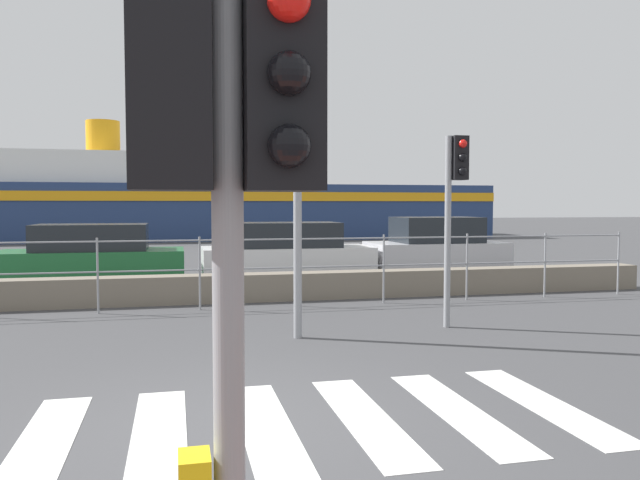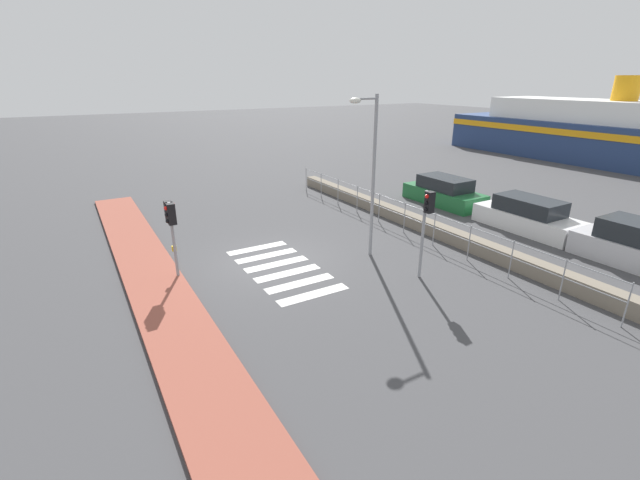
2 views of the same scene
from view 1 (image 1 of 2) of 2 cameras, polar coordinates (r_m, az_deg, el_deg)
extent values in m
plane|color=#424244|center=(5.64, -8.33, -16.72)|extent=(160.00, 160.00, 0.00)
cube|color=silver|center=(5.72, -23.94, -16.64)|extent=(0.45, 2.40, 0.01)
cube|color=silver|center=(5.63, -14.49, -16.81)|extent=(0.45, 2.40, 0.01)
cube|color=silver|center=(5.67, -4.97, -16.54)|extent=(0.45, 2.40, 0.01)
cube|color=silver|center=(5.86, 4.12, -15.88)|extent=(0.45, 2.40, 0.01)
cube|color=silver|center=(6.17, 12.41, -14.94)|extent=(0.45, 2.40, 0.01)
cube|color=silver|center=(6.60, 19.69, -13.86)|extent=(0.45, 2.40, 0.01)
cube|color=slate|center=(12.52, -11.07, -4.40)|extent=(19.66, 0.55, 0.55)
cylinder|color=gray|center=(11.56, -10.97, -0.02)|extent=(17.69, 0.03, 0.03)
cylinder|color=gray|center=(11.60, -10.94, -2.68)|extent=(17.69, 0.03, 0.03)
cylinder|color=gray|center=(11.67, -19.66, -3.10)|extent=(0.04, 0.04, 1.35)
cylinder|color=gray|center=(11.61, -10.94, -3.01)|extent=(0.04, 0.04, 1.35)
cylinder|color=gray|center=(11.80, -2.31, -2.85)|extent=(0.04, 0.04, 1.35)
cylinder|color=gray|center=(12.26, 5.84, -2.64)|extent=(0.04, 0.04, 1.35)
cylinder|color=gray|center=(12.94, 13.28, -2.40)|extent=(0.04, 0.04, 1.35)
cylinder|color=gray|center=(13.81, 19.87, -2.15)|extent=(0.04, 0.04, 1.35)
cylinder|color=gray|center=(14.85, 25.61, -1.92)|extent=(0.04, 0.04, 1.35)
cylinder|color=gray|center=(2.05, -8.31, -13.83)|extent=(0.10, 0.10, 2.65)
cube|color=black|center=(1.99, -13.60, 14.26)|extent=(0.24, 0.24, 0.68)
sphere|color=red|center=(2.17, -13.64, 19.01)|extent=(0.13, 0.13, 0.13)
sphere|color=black|center=(2.12, -13.57, 13.54)|extent=(0.13, 0.13, 0.13)
sphere|color=black|center=(2.10, -13.49, 7.86)|extent=(0.13, 0.13, 0.13)
cube|color=black|center=(2.01, -3.57, 14.19)|extent=(0.24, 0.24, 0.68)
sphere|color=black|center=(1.88, -2.84, 14.99)|extent=(0.13, 0.13, 0.13)
sphere|color=black|center=(1.85, -2.82, 8.58)|extent=(0.13, 0.13, 0.13)
cylinder|color=gray|center=(9.92, 11.60, 0.70)|extent=(0.10, 0.10, 2.99)
cube|color=black|center=(10.01, 12.56, 7.32)|extent=(0.24, 0.24, 0.68)
sphere|color=red|center=(9.91, 12.93, 8.59)|extent=(0.13, 0.13, 0.13)
sphere|color=black|center=(9.89, 12.92, 7.37)|extent=(0.13, 0.13, 0.13)
sphere|color=black|center=(9.87, 12.90, 6.15)|extent=(0.13, 0.13, 0.13)
cylinder|color=gray|center=(8.98, -2.08, 9.52)|extent=(0.12, 0.12, 5.81)
cube|color=navy|center=(36.31, -12.45, 2.52)|extent=(35.23, 6.54, 3.05)
cube|color=white|center=(36.56, -19.17, 6.13)|extent=(19.73, 5.24, 1.68)
cube|color=orange|center=(33.02, -12.40, 3.94)|extent=(35.23, 0.08, 0.49)
cylinder|color=orange|center=(36.69, -19.22, 8.84)|extent=(1.80, 1.80, 1.80)
cube|color=#1E6633|center=(16.60, -20.12, -2.24)|extent=(4.48, 1.81, 0.79)
cube|color=#1E2328|center=(16.55, -20.16, 0.25)|extent=(2.69, 1.60, 0.65)
cube|color=silver|center=(16.73, -2.98, -2.00)|extent=(4.50, 1.77, 0.80)
cube|color=#1E2328|center=(16.68, -2.99, 0.49)|extent=(2.70, 1.56, 0.66)
cube|color=#BCBCC1|center=(17.97, 10.55, -1.58)|extent=(3.81, 1.86, 0.87)
cube|color=#1E2328|center=(17.92, 10.58, 0.94)|extent=(2.28, 1.64, 0.71)
camera|label=2|loc=(14.42, 80.06, 18.16)|focal=24.00mm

